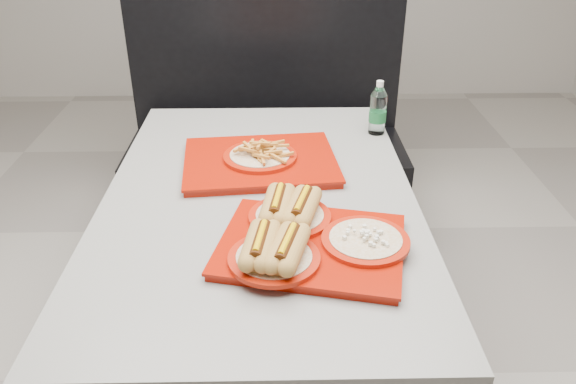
{
  "coord_description": "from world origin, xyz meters",
  "views": [
    {
      "loc": [
        0.05,
        -1.43,
        1.55
      ],
      "look_at": [
        0.08,
        -0.14,
        0.83
      ],
      "focal_mm": 35.0,
      "sensor_mm": 36.0,
      "label": 1
    }
  ],
  "objects_px": {
    "booth_bench": "(267,146)",
    "tray_far": "(260,158)",
    "tray_near": "(304,237)",
    "diner_table": "(261,240)",
    "water_bottle": "(378,111)"
  },
  "relations": [
    {
      "from": "tray_near",
      "to": "booth_bench",
      "type": "bearing_deg",
      "value": 94.83
    },
    {
      "from": "diner_table",
      "to": "tray_far",
      "type": "relative_size",
      "value": 2.78
    },
    {
      "from": "diner_table",
      "to": "booth_bench",
      "type": "distance_m",
      "value": 1.11
    },
    {
      "from": "water_bottle",
      "to": "tray_far",
      "type": "bearing_deg",
      "value": -147.7
    },
    {
      "from": "booth_bench",
      "to": "tray_far",
      "type": "distance_m",
      "value": 0.99
    },
    {
      "from": "booth_bench",
      "to": "tray_near",
      "type": "relative_size",
      "value": 2.66
    },
    {
      "from": "tray_far",
      "to": "water_bottle",
      "type": "distance_m",
      "value": 0.49
    },
    {
      "from": "booth_bench",
      "to": "tray_near",
      "type": "bearing_deg",
      "value": -85.17
    },
    {
      "from": "booth_bench",
      "to": "tray_far",
      "type": "relative_size",
      "value": 2.64
    },
    {
      "from": "tray_near",
      "to": "water_bottle",
      "type": "height_order",
      "value": "water_bottle"
    },
    {
      "from": "tray_far",
      "to": "water_bottle",
      "type": "relative_size",
      "value": 2.64
    },
    {
      "from": "diner_table",
      "to": "water_bottle",
      "type": "xyz_separation_m",
      "value": [
        0.41,
        0.44,
        0.25
      ]
    },
    {
      "from": "tray_far",
      "to": "water_bottle",
      "type": "bearing_deg",
      "value": 32.3
    },
    {
      "from": "booth_bench",
      "to": "tray_near",
      "type": "xyz_separation_m",
      "value": [
        0.12,
        -1.38,
        0.38
      ]
    },
    {
      "from": "tray_far",
      "to": "tray_near",
      "type": "bearing_deg",
      "value": -75.65
    }
  ]
}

